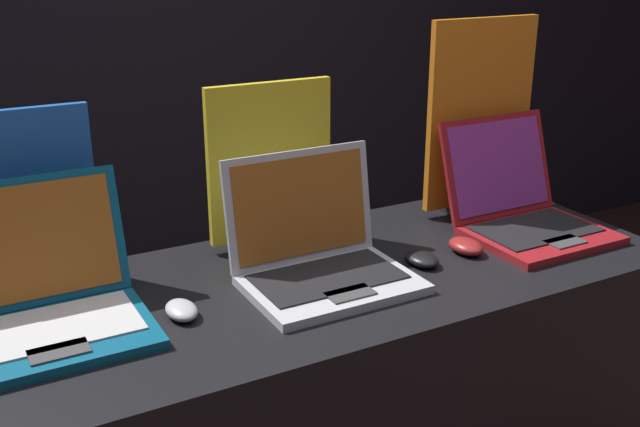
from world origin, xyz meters
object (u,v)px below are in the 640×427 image
mouse_front (181,310)px  mouse_back (466,246)px  laptop_middle (319,253)px  promo_stand_middle (270,169)px  laptop_back (523,207)px  laptop_front (42,299)px  promo_stand_front (18,208)px  mouse_middle (422,259)px  promo_stand_back (480,121)px

mouse_front → mouse_back: 0.71m
laptop_middle → promo_stand_middle: bearing=90.0°
laptop_middle → laptop_back: 0.61m
laptop_front → mouse_front: laptop_front is taller
laptop_middle → mouse_front: bearing=-175.8°
promo_stand_front → mouse_back: (0.96, -0.30, -0.17)m
mouse_middle → promo_stand_middle: size_ratio=0.24×
laptop_middle → mouse_back: size_ratio=3.61×
laptop_middle → mouse_back: (0.39, -0.04, -0.05)m
laptop_front → laptop_back: laptop_back is taller
laptop_middle → promo_stand_middle: promo_stand_middle is taller
promo_stand_middle → laptop_back: bearing=-21.2°
laptop_middle → promo_stand_middle: (0.00, 0.25, 0.13)m
mouse_front → promo_stand_middle: promo_stand_middle is taller
mouse_front → promo_stand_middle: 0.46m
promo_stand_front → mouse_middle: bearing=-20.2°
laptop_middle → mouse_middle: laptop_middle is taller
laptop_back → mouse_front: bearing=-177.9°
laptop_middle → promo_stand_back: bearing=18.4°
promo_stand_back → mouse_back: bearing=-132.8°
promo_stand_middle → mouse_middle: bearing=-49.2°
mouse_front → laptop_back: (0.94, 0.03, 0.05)m
laptop_front → promo_stand_front: promo_stand_front is taller
laptop_front → laptop_middle: 0.58m
promo_stand_middle → promo_stand_back: 0.61m
laptop_back → laptop_middle: bearing=-179.1°
mouse_front → laptop_front: bearing=161.7°
mouse_middle → laptop_back: bearing=8.4°
mouse_middle → promo_stand_front: bearing=159.8°
promo_stand_front → promo_stand_back: promo_stand_back is taller
promo_stand_front → promo_stand_middle: bearing=-1.5°
promo_stand_front → laptop_middle: bearing=-24.3°
promo_stand_front → mouse_back: bearing=-17.2°
mouse_back → laptop_front: bearing=174.3°
mouse_middle → laptop_back: (0.36, 0.05, 0.05)m
mouse_front → promo_stand_front: (-0.25, 0.28, 0.17)m
mouse_middle → promo_stand_back: promo_stand_back is taller
mouse_front → laptop_middle: bearing=4.2°
promo_stand_front → mouse_back: promo_stand_front is taller
laptop_front → promo_stand_middle: (0.58, 0.19, 0.13)m
mouse_middle → mouse_back: 0.14m
promo_stand_middle → mouse_back: 0.51m
promo_stand_middle → laptop_front: bearing=-161.9°
mouse_front → promo_stand_front: bearing=131.1°
laptop_front → promo_stand_middle: promo_stand_middle is taller
laptop_front → promo_stand_front: 0.24m
promo_stand_front → promo_stand_back: size_ratio=0.75×
mouse_front → laptop_middle: (0.33, 0.02, 0.05)m
laptop_front → mouse_middle: size_ratio=3.82×
mouse_middle → mouse_back: (0.14, 0.01, 0.00)m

